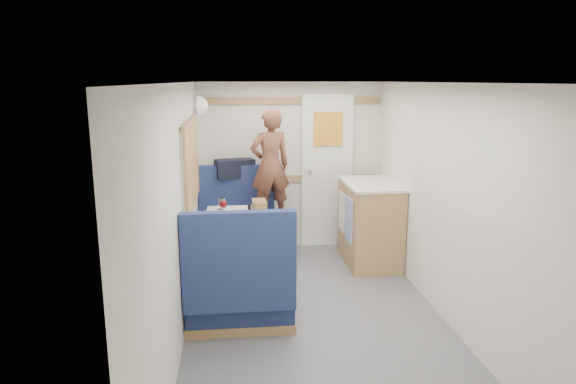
{
  "coord_description": "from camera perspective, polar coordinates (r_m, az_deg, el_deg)",
  "views": [
    {
      "loc": [
        -0.67,
        -3.84,
        2.02
      ],
      "look_at": [
        -0.17,
        0.9,
        0.98
      ],
      "focal_mm": 32.0,
      "sensor_mm": 36.0,
      "label": 1
    }
  ],
  "objects": [
    {
      "name": "side_window",
      "position": [
        4.92,
        -10.77,
        3.12
      ],
      "size": [
        0.04,
        1.3,
        0.72
      ],
      "primitive_type": "cube",
      "color": "#9EAD93",
      "rests_on": "wall_left"
    },
    {
      "name": "wall_back",
      "position": [
        6.21,
        0.22,
        2.89
      ],
      "size": [
        2.2,
        0.02,
        2.0
      ],
      "primitive_type": "cube",
      "color": "silver",
      "rests_on": "floor"
    },
    {
      "name": "wine_glass",
      "position": [
        4.98,
        -7.2,
        -1.42
      ],
      "size": [
        0.08,
        0.08,
        0.17
      ],
      "color": "white",
      "rests_on": "dinette_table"
    },
    {
      "name": "tumbler_left",
      "position": [
        4.64,
        -7.12,
        -3.29
      ],
      "size": [
        0.07,
        0.07,
        0.12
      ],
      "primitive_type": "cylinder",
      "color": "white",
      "rests_on": "dinette_table"
    },
    {
      "name": "tray",
      "position": [
        4.84,
        -4.05,
        -3.14
      ],
      "size": [
        0.3,
        0.38,
        0.02
      ],
      "primitive_type": "cube",
      "rotation": [
        0.0,
        0.0,
        -0.05
      ],
      "color": "silver",
      "rests_on": "dinette_table"
    },
    {
      "name": "bench_near",
      "position": [
        4.33,
        -5.38,
        -11.11
      ],
      "size": [
        0.9,
        0.59,
        1.05
      ],
      "color": "navy",
      "rests_on": "floor"
    },
    {
      "name": "pepper_grinder",
      "position": [
        5.14,
        -4.32,
        -1.83
      ],
      "size": [
        0.03,
        0.03,
        0.09
      ],
      "primitive_type": "cylinder",
      "color": "black",
      "rests_on": "dinette_table"
    },
    {
      "name": "wall_right",
      "position": [
        4.35,
        18.17,
        -1.85
      ],
      "size": [
        0.02,
        4.5,
        2.0
      ],
      "primitive_type": "cube",
      "color": "silver",
      "rests_on": "floor"
    },
    {
      "name": "rear_door",
      "position": [
        6.25,
        4.35,
        2.66
      ],
      "size": [
        0.62,
        0.12,
        1.86
      ],
      "color": "white",
      "rests_on": "wall_back"
    },
    {
      "name": "duffel_bag",
      "position": [
        6.05,
        -5.95,
        2.63
      ],
      "size": [
        0.49,
        0.33,
        0.21
      ],
      "primitive_type": "cube",
      "rotation": [
        0.0,
        0.0,
        0.28
      ],
      "color": "black",
      "rests_on": "ledge"
    },
    {
      "name": "beer_glass",
      "position": [
        5.15,
        -3.15,
        -1.77
      ],
      "size": [
        0.06,
        0.06,
        0.09
      ],
      "primitive_type": "cylinder",
      "color": "#895814",
      "rests_on": "dinette_table"
    },
    {
      "name": "ledge",
      "position": [
        6.07,
        -5.76,
        1.45
      ],
      "size": [
        0.9,
        0.14,
        0.04
      ],
      "primitive_type": "cube",
      "color": "#976F44",
      "rests_on": "bench_far"
    },
    {
      "name": "wall_left",
      "position": [
        4.0,
        -12.03,
        -2.73
      ],
      "size": [
        0.02,
        4.5,
        2.0
      ],
      "primitive_type": "cube",
      "color": "silver",
      "rests_on": "floor"
    },
    {
      "name": "oak_trim_low",
      "position": [
        6.22,
        0.24,
        1.5
      ],
      "size": [
        2.15,
        0.02,
        0.08
      ],
      "primitive_type": "cube",
      "color": "#976F44",
      "rests_on": "wall_back"
    },
    {
      "name": "tumbler_mid",
      "position": [
        5.31,
        -7.38,
        -1.27
      ],
      "size": [
        0.07,
        0.07,
        0.12
      ],
      "primitive_type": "cylinder",
      "color": "silver",
      "rests_on": "dinette_table"
    },
    {
      "name": "bread_loaf",
      "position": [
        5.22,
        -3.19,
        -1.51
      ],
      "size": [
        0.15,
        0.26,
        0.1
      ],
      "primitive_type": "cube",
      "rotation": [
        0.0,
        0.0,
        0.04
      ],
      "color": "brown",
      "rests_on": "dinette_table"
    },
    {
      "name": "person",
      "position": [
        5.75,
        -2.0,
        2.94
      ],
      "size": [
        0.52,
        0.41,
        1.26
      ],
      "primitive_type": "imported",
      "rotation": [
        0.0,
        0.0,
        3.41
      ],
      "color": "brown",
      "rests_on": "bench_far"
    },
    {
      "name": "ceiling",
      "position": [
        3.9,
        3.94,
        12.02
      ],
      "size": [
        4.5,
        4.5,
        0.0
      ],
      "primitive_type": "plane",
      "rotation": [
        3.14,
        0.0,
        0.0
      ],
      "color": "silver",
      "rests_on": "wall_back"
    },
    {
      "name": "floor",
      "position": [
        4.39,
        3.54,
        -15.08
      ],
      "size": [
        4.5,
        4.5,
        0.0
      ],
      "primitive_type": "plane",
      "color": "#515156",
      "rests_on": "ground"
    },
    {
      "name": "bench_far",
      "position": [
        5.96,
        -5.62,
        -4.49
      ],
      "size": [
        0.9,
        0.59,
        1.05
      ],
      "color": "navy",
      "rests_on": "floor"
    },
    {
      "name": "orange_fruit",
      "position": [
        4.83,
        -4.82,
        -2.62
      ],
      "size": [
        0.08,
        0.08,
        0.08
      ],
      "primitive_type": "sphere",
      "color": "orange",
      "rests_on": "tray"
    },
    {
      "name": "dome_light",
      "position": [
        5.71,
        -9.9,
        9.45
      ],
      "size": [
        0.2,
        0.2,
        0.2
      ],
      "primitive_type": "sphere",
      "color": "white",
      "rests_on": "wall_left"
    },
    {
      "name": "galley_counter",
      "position": [
        5.8,
        9.04,
        -3.34
      ],
      "size": [
        0.57,
        0.92,
        0.92
      ],
      "color": "#976F44",
      "rests_on": "floor"
    },
    {
      "name": "cheese_block",
      "position": [
        4.91,
        -4.42,
        -2.59
      ],
      "size": [
        0.12,
        0.09,
        0.04
      ],
      "primitive_type": "cube",
      "rotation": [
        0.0,
        0.0,
        -0.23
      ],
      "color": "#E9DA86",
      "rests_on": "tray"
    },
    {
      "name": "dinette_table",
      "position": [
        5.05,
        -5.59,
        -4.44
      ],
      "size": [
        0.62,
        0.92,
        0.72
      ],
      "color": "white",
      "rests_on": "floor"
    },
    {
      "name": "salt_grinder",
      "position": [
        4.88,
        -5.4,
        -2.63
      ],
      "size": [
        0.03,
        0.03,
        0.09
      ],
      "primitive_type": "cylinder",
      "color": "white",
      "rests_on": "dinette_table"
    },
    {
      "name": "oak_trim_high",
      "position": [
        6.11,
        0.24,
        10.1
      ],
      "size": [
        2.15,
        0.02,
        0.08
      ],
      "primitive_type": "cube",
      "color": "#976F44",
      "rests_on": "wall_back"
    }
  ]
}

